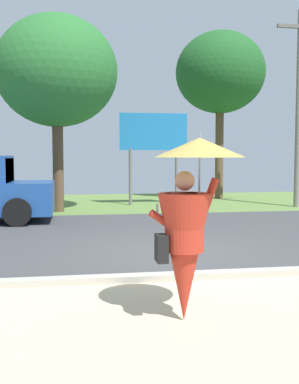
{
  "coord_description": "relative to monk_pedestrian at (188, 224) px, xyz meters",
  "views": [
    {
      "loc": [
        -1.93,
        -8.71,
        1.86
      ],
      "look_at": [
        -0.37,
        1.0,
        1.1
      ],
      "focal_mm": 43.18,
      "sensor_mm": 36.0,
      "label": 1
    }
  ],
  "objects": [
    {
      "name": "tree_center_back",
      "position": [
        5.06,
        14.71,
        4.37
      ],
      "size": [
        3.89,
        3.89,
        7.28
      ],
      "color": "brown",
      "rests_on": "ground_plane"
    },
    {
      "name": "tree_right_mid",
      "position": [
        -1.8,
        10.79,
        3.54
      ],
      "size": [
        4.02,
        4.02,
        6.49
      ],
      "color": "brown",
      "rests_on": "ground_plane"
    },
    {
      "name": "monk_pedestrian",
      "position": [
        0.0,
        0.0,
        0.0
      ],
      "size": [
        1.08,
        1.02,
        2.13
      ],
      "rotation": [
        0.0,
        0.0,
        -0.07
      ],
      "color": "#B22D1E",
      "rests_on": "ground_plane"
    },
    {
      "name": "utility_pole",
      "position": [
        6.85,
        10.92,
        2.62
      ],
      "size": [
        1.8,
        0.24,
        7.11
      ],
      "color": "gray",
      "rests_on": "ground_plane"
    },
    {
      "name": "ground_plane",
      "position": [
        0.69,
        6.67,
        -1.16
      ],
      "size": [
        40.0,
        22.0,
        0.2
      ],
      "color": "#424244"
    },
    {
      "name": "roadside_billboard",
      "position": [
        1.74,
        12.49,
        1.44
      ],
      "size": [
        2.6,
        0.12,
        3.5
      ],
      "color": "slate",
      "rests_on": "ground_plane"
    }
  ]
}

